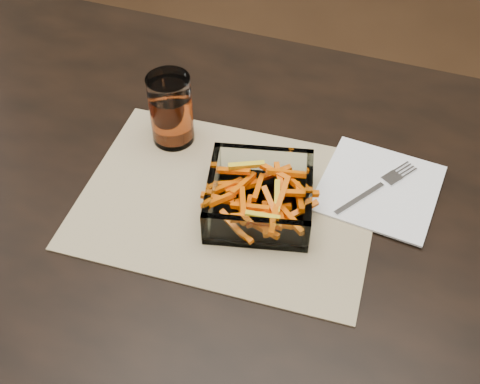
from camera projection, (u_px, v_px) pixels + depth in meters
name	position (u px, v px, depth m)	size (l,w,h in m)	color
dining_table	(258.00, 242.00, 0.99)	(1.60, 0.90, 0.75)	black
placemat	(228.00, 201.00, 0.93)	(0.45, 0.33, 0.00)	tan
glass_bowl	(259.00, 198.00, 0.90)	(0.19, 0.19, 0.06)	white
tumbler	(171.00, 112.00, 0.99)	(0.07, 0.07, 0.12)	white
napkin	(379.00, 188.00, 0.95)	(0.18, 0.18, 0.00)	white
fork	(378.00, 187.00, 0.94)	(0.11, 0.15, 0.00)	silver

